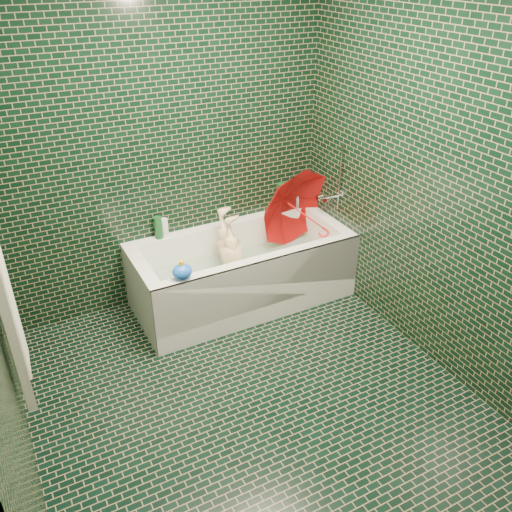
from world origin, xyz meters
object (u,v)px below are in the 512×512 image
umbrella (305,215)px  bath_toy (182,271)px  bathtub (243,278)px  rubber_duck (278,208)px  child (234,266)px

umbrella → bath_toy: umbrella is taller
bathtub → bath_toy: bath_toy is taller
bathtub → bath_toy: 0.78m
rubber_duck → bath_toy: bearing=-136.1°
bathtub → rubber_duck: rubber_duck is taller
bathtub → rubber_duck: (0.50, 0.32, 0.38)m
umbrella → rubber_duck: umbrella is taller
bathtub → bath_toy: (-0.61, -0.30, 0.40)m
bathtub → rubber_duck: size_ratio=15.60×
umbrella → bath_toy: size_ratio=4.11×
rubber_duck → bathtub: bearing=-132.5°
child → bathtub: bearing=49.9°
bathtub → umbrella: size_ratio=2.51×
child → umbrella: size_ratio=1.38×
rubber_duck → bath_toy: bath_toy is taller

